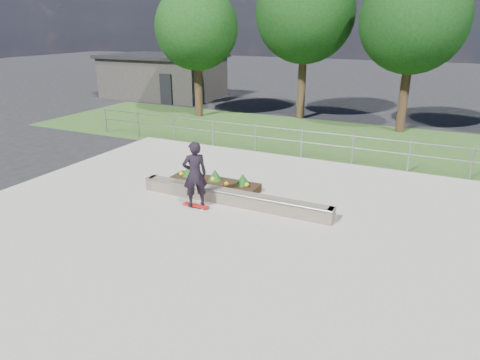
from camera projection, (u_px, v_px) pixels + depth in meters
name	position (u px, v px, depth m)	size (l,w,h in m)	color
ground	(207.00, 238.00, 10.72)	(120.00, 120.00, 0.00)	black
grass_verge	(324.00, 139.00, 20.02)	(30.00, 8.00, 0.02)	#2D4F1F
concrete_slab	(207.00, 237.00, 10.71)	(15.00, 15.00, 0.06)	#A29D8F
fence	(302.00, 140.00, 16.80)	(20.06, 0.06, 1.20)	#95989E
building	(163.00, 76.00, 31.14)	(8.40, 5.40, 3.00)	#2E2B29
tree_far_left	(196.00, 28.00, 23.32)	(4.55, 4.55, 7.15)	#332114
tree_mid_left	(305.00, 13.00, 22.51)	(5.25, 5.25, 8.25)	#312213
tree_mid_right	(414.00, 20.00, 19.55)	(4.90, 4.90, 7.70)	#301F13
grind_ledge	(233.00, 198.00, 12.55)	(6.00, 0.44, 0.43)	brown
planter_bed	(212.00, 184.00, 13.70)	(3.00, 1.20, 0.61)	black
skateboarder	(195.00, 174.00, 12.02)	(0.82, 0.80, 1.98)	silver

